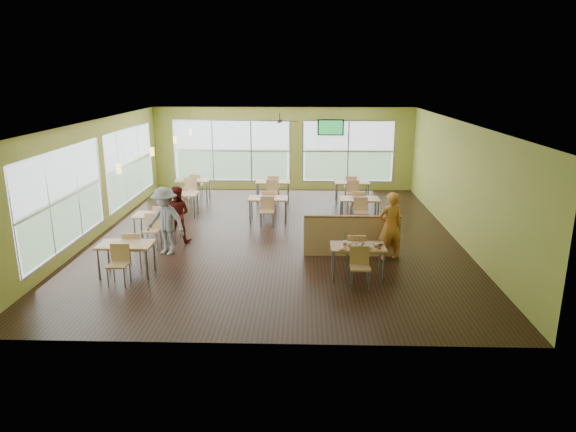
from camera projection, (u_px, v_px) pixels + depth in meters
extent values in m
plane|color=black|center=(275.00, 236.00, 14.49)|extent=(12.00, 12.00, 0.00)
plane|color=white|center=(275.00, 121.00, 13.63)|extent=(12.00, 12.00, 0.00)
cube|color=#B8B54A|center=(283.00, 149.00, 19.84)|extent=(10.00, 0.04, 3.20)
cube|color=#B8B54A|center=(255.00, 255.00, 8.29)|extent=(10.00, 0.04, 3.20)
cube|color=#B8B54A|center=(95.00, 179.00, 14.21)|extent=(0.04, 12.00, 3.20)
cube|color=#B8B54A|center=(459.00, 181.00, 13.92)|extent=(0.04, 12.00, 3.20)
cube|color=white|center=(63.00, 199.00, 12.30)|extent=(0.02, 4.50, 2.35)
cube|color=white|center=(131.00, 164.00, 17.12)|extent=(0.02, 4.50, 2.35)
cube|color=white|center=(232.00, 151.00, 19.90)|extent=(4.50, 0.02, 2.35)
cube|color=white|center=(348.00, 151.00, 19.77)|extent=(3.50, 0.02, 2.35)
cube|color=#B7BABC|center=(107.00, 218.00, 15.02)|extent=(0.04, 9.40, 0.05)
cube|color=#B7BABC|center=(290.00, 181.00, 20.14)|extent=(8.00, 0.04, 0.05)
cube|color=tan|center=(358.00, 247.00, 11.35)|extent=(1.20, 0.70, 0.04)
cube|color=brown|center=(358.00, 248.00, 11.36)|extent=(1.22, 0.71, 0.01)
cylinder|color=slate|center=(334.00, 267.00, 11.19)|extent=(0.05, 0.05, 0.71)
cylinder|color=slate|center=(384.00, 268.00, 11.15)|extent=(0.05, 0.05, 0.71)
cylinder|color=slate|center=(332.00, 258.00, 11.74)|extent=(0.05, 0.05, 0.71)
cylinder|color=slate|center=(380.00, 258.00, 11.71)|extent=(0.05, 0.05, 0.71)
cube|color=tan|center=(355.00, 250.00, 11.95)|extent=(0.42, 0.42, 0.04)
cube|color=tan|center=(355.00, 239.00, 12.08)|extent=(0.42, 0.04, 0.40)
cube|color=tan|center=(360.00, 268.00, 10.89)|extent=(0.42, 0.42, 0.04)
cube|color=tan|center=(361.00, 261.00, 10.65)|extent=(0.42, 0.04, 0.40)
cube|color=tan|center=(352.00, 236.00, 12.81)|extent=(2.40, 0.12, 1.00)
cube|color=brown|center=(352.00, 216.00, 12.67)|extent=(2.40, 0.14, 0.04)
cube|color=tan|center=(126.00, 244.00, 11.50)|extent=(1.20, 0.70, 0.04)
cube|color=brown|center=(126.00, 245.00, 11.51)|extent=(1.22, 0.71, 0.01)
cylinder|color=slate|center=(99.00, 264.00, 11.34)|extent=(0.05, 0.05, 0.71)
cylinder|color=slate|center=(147.00, 265.00, 11.31)|extent=(0.05, 0.05, 0.71)
cylinder|color=slate|center=(108.00, 255.00, 11.90)|extent=(0.05, 0.05, 0.71)
cylinder|color=slate|center=(154.00, 256.00, 11.86)|extent=(0.05, 0.05, 0.71)
cube|color=tan|center=(134.00, 248.00, 12.11)|extent=(0.42, 0.42, 0.04)
cube|color=tan|center=(136.00, 237.00, 12.23)|extent=(0.42, 0.04, 0.40)
cube|color=tan|center=(118.00, 265.00, 11.05)|extent=(0.42, 0.42, 0.04)
cube|color=tan|center=(114.00, 258.00, 10.80)|extent=(0.42, 0.04, 0.40)
cube|color=tan|center=(157.00, 215.00, 13.91)|extent=(1.20, 0.70, 0.04)
cube|color=brown|center=(157.00, 216.00, 13.91)|extent=(1.22, 0.71, 0.01)
cylinder|color=slate|center=(135.00, 231.00, 13.74)|extent=(0.05, 0.05, 0.71)
cylinder|color=slate|center=(175.00, 231.00, 13.71)|extent=(0.05, 0.05, 0.71)
cylinder|color=slate|center=(141.00, 225.00, 14.30)|extent=(0.05, 0.05, 0.71)
cylinder|color=slate|center=(180.00, 225.00, 14.27)|extent=(0.05, 0.05, 0.71)
cube|color=tan|center=(163.00, 219.00, 14.51)|extent=(0.42, 0.42, 0.04)
cube|color=tan|center=(164.00, 210.00, 14.64)|extent=(0.42, 0.04, 0.40)
cube|color=tan|center=(151.00, 231.00, 13.45)|extent=(0.42, 0.42, 0.04)
cube|color=tan|center=(149.00, 225.00, 13.21)|extent=(0.42, 0.04, 0.40)
cube|color=tan|center=(178.00, 194.00, 16.31)|extent=(1.20, 0.70, 0.04)
cube|color=brown|center=(178.00, 195.00, 16.32)|extent=(1.22, 0.71, 0.01)
cylinder|color=slate|center=(160.00, 207.00, 16.15)|extent=(0.05, 0.05, 0.71)
cylinder|color=slate|center=(194.00, 208.00, 16.12)|extent=(0.05, 0.05, 0.71)
cylinder|color=slate|center=(165.00, 203.00, 16.71)|extent=(0.05, 0.05, 0.71)
cylinder|color=slate|center=(198.00, 203.00, 16.68)|extent=(0.05, 0.05, 0.71)
cube|color=tan|center=(183.00, 198.00, 16.92)|extent=(0.42, 0.42, 0.04)
cube|color=tan|center=(184.00, 191.00, 17.04)|extent=(0.42, 0.04, 0.40)
cube|color=tan|center=(175.00, 207.00, 15.86)|extent=(0.42, 0.42, 0.04)
cube|color=tan|center=(173.00, 201.00, 15.62)|extent=(0.42, 0.04, 0.40)
cube|color=tan|center=(193.00, 180.00, 18.43)|extent=(1.20, 0.70, 0.04)
cube|color=brown|center=(193.00, 181.00, 18.44)|extent=(1.22, 0.71, 0.01)
cylinder|color=slate|center=(177.00, 192.00, 18.27)|extent=(0.05, 0.05, 0.71)
cylinder|color=slate|center=(207.00, 192.00, 18.24)|extent=(0.05, 0.05, 0.71)
cylinder|color=slate|center=(180.00, 188.00, 18.83)|extent=(0.05, 0.05, 0.71)
cylinder|color=slate|center=(210.00, 189.00, 18.80)|extent=(0.05, 0.05, 0.71)
cube|color=tan|center=(196.00, 184.00, 19.04)|extent=(0.42, 0.42, 0.04)
cube|color=tan|center=(197.00, 178.00, 19.16)|extent=(0.42, 0.04, 0.40)
cube|color=tan|center=(190.00, 191.00, 17.98)|extent=(0.42, 0.42, 0.04)
cube|color=tan|center=(188.00, 186.00, 17.74)|extent=(0.42, 0.04, 0.40)
cube|color=tan|center=(268.00, 198.00, 15.75)|extent=(1.20, 0.70, 0.04)
cube|color=brown|center=(268.00, 199.00, 15.76)|extent=(1.22, 0.71, 0.01)
cylinder|color=slate|center=(250.00, 212.00, 15.59)|extent=(0.05, 0.05, 0.71)
cylinder|color=slate|center=(285.00, 213.00, 15.55)|extent=(0.05, 0.05, 0.71)
cylinder|color=slate|center=(252.00, 208.00, 16.14)|extent=(0.05, 0.05, 0.71)
cylinder|color=slate|center=(286.00, 208.00, 16.11)|extent=(0.05, 0.05, 0.71)
cube|color=tan|center=(269.00, 203.00, 16.35)|extent=(0.42, 0.42, 0.04)
cube|color=tan|center=(270.00, 195.00, 16.48)|extent=(0.42, 0.04, 0.40)
cube|color=tan|center=(267.00, 212.00, 15.29)|extent=(0.42, 0.42, 0.04)
cube|color=tan|center=(266.00, 206.00, 15.05)|extent=(0.42, 0.04, 0.40)
cube|color=tan|center=(273.00, 182.00, 18.16)|extent=(1.20, 0.70, 0.04)
cube|color=brown|center=(273.00, 182.00, 18.16)|extent=(1.22, 0.71, 0.01)
cylinder|color=slate|center=(257.00, 194.00, 17.99)|extent=(0.05, 0.05, 0.71)
cylinder|color=slate|center=(288.00, 194.00, 17.96)|extent=(0.05, 0.05, 0.71)
cylinder|color=slate|center=(259.00, 190.00, 18.55)|extent=(0.05, 0.05, 0.71)
cylinder|color=slate|center=(288.00, 190.00, 18.52)|extent=(0.05, 0.05, 0.71)
cube|color=tan|center=(274.00, 186.00, 18.76)|extent=(0.42, 0.42, 0.04)
cube|color=tan|center=(274.00, 179.00, 18.88)|extent=(0.42, 0.04, 0.40)
cube|color=tan|center=(272.00, 193.00, 17.70)|extent=(0.42, 0.42, 0.04)
cube|color=tan|center=(272.00, 188.00, 17.46)|extent=(0.42, 0.04, 0.40)
cube|color=tan|center=(359.00, 199.00, 15.67)|extent=(1.20, 0.70, 0.04)
cube|color=brown|center=(359.00, 200.00, 15.67)|extent=(1.22, 0.71, 0.01)
cylinder|color=slate|center=(342.00, 213.00, 15.50)|extent=(0.05, 0.05, 0.71)
cylinder|color=slate|center=(378.00, 213.00, 15.47)|extent=(0.05, 0.05, 0.71)
cylinder|color=slate|center=(341.00, 208.00, 16.06)|extent=(0.05, 0.05, 0.71)
cylinder|color=slate|center=(375.00, 208.00, 16.03)|extent=(0.05, 0.05, 0.71)
cube|color=tan|center=(357.00, 203.00, 16.27)|extent=(0.42, 0.42, 0.04)
cube|color=tan|center=(357.00, 195.00, 16.40)|extent=(0.42, 0.04, 0.40)
cube|color=tan|center=(361.00, 212.00, 15.21)|extent=(0.42, 0.42, 0.04)
cube|color=tan|center=(362.00, 207.00, 14.97)|extent=(0.42, 0.04, 0.40)
cube|color=tan|center=(352.00, 182.00, 18.07)|extent=(1.20, 0.70, 0.04)
cube|color=brown|center=(352.00, 183.00, 18.08)|extent=(1.22, 0.71, 0.01)
cylinder|color=slate|center=(337.00, 194.00, 17.91)|extent=(0.05, 0.05, 0.71)
cylinder|color=slate|center=(368.00, 195.00, 17.88)|extent=(0.05, 0.05, 0.71)
cylinder|color=slate|center=(336.00, 191.00, 18.47)|extent=(0.05, 0.05, 0.71)
cylinder|color=slate|center=(366.00, 191.00, 18.44)|extent=(0.05, 0.05, 0.71)
cube|color=tan|center=(350.00, 187.00, 18.68)|extent=(0.42, 0.42, 0.04)
cube|color=tan|center=(350.00, 180.00, 18.80)|extent=(0.42, 0.04, 0.40)
cube|color=tan|center=(353.00, 193.00, 17.62)|extent=(0.42, 0.42, 0.04)
cube|color=tan|center=(354.00, 188.00, 17.38)|extent=(0.42, 0.04, 0.40)
cylinder|color=#2D2119|center=(117.00, 150.00, 10.93)|extent=(0.01, 0.01, 0.70)
cylinder|color=gold|center=(119.00, 169.00, 11.04)|extent=(0.11, 0.11, 0.22)
cylinder|color=#2D2119|center=(151.00, 136.00, 13.34)|extent=(0.01, 0.01, 0.70)
cylinder|color=gold|center=(152.00, 152.00, 13.45)|extent=(0.11, 0.11, 0.22)
cylinder|color=#2D2119|center=(174.00, 127.00, 15.75)|extent=(0.01, 0.01, 0.70)
cylinder|color=gold|center=(175.00, 140.00, 15.85)|extent=(0.11, 0.11, 0.22)
cylinder|color=#2D2119|center=(190.00, 120.00, 17.86)|extent=(0.01, 0.01, 0.70)
cylinder|color=gold|center=(190.00, 132.00, 17.97)|extent=(0.11, 0.11, 0.22)
cylinder|color=#2D2119|center=(280.00, 117.00, 16.55)|extent=(0.03, 0.03, 0.24)
cylinder|color=#2D2119|center=(280.00, 121.00, 16.59)|extent=(0.16, 0.16, 0.06)
cube|color=#2D2119|center=(291.00, 121.00, 16.58)|extent=(0.55, 0.10, 0.01)
cube|color=#2D2119|center=(280.00, 120.00, 16.93)|extent=(0.10, 0.55, 0.01)
cube|color=#2D2119|center=(269.00, 121.00, 16.60)|extent=(0.55, 0.10, 0.01)
cube|color=#2D2119|center=(279.00, 122.00, 16.25)|extent=(0.10, 0.55, 0.01)
cube|color=black|center=(331.00, 127.00, 19.46)|extent=(1.00, 0.06, 0.60)
cube|color=green|center=(331.00, 128.00, 19.43)|extent=(0.90, 0.01, 0.52)
imported|color=orange|center=(390.00, 226.00, 12.47)|extent=(0.72, 0.58, 1.70)
imported|color=#5B150E|center=(177.00, 214.00, 13.82)|extent=(0.79, 0.64, 1.54)
imported|color=slate|center=(165.00, 221.00, 12.85)|extent=(1.28, 1.02, 1.73)
cone|color=white|center=(345.00, 244.00, 11.25)|extent=(0.10, 0.10, 0.13)
cylinder|color=red|center=(345.00, 244.00, 11.25)|extent=(0.09, 0.09, 0.04)
cylinder|color=white|center=(345.00, 241.00, 11.23)|extent=(0.10, 0.10, 0.01)
cylinder|color=blue|center=(345.00, 236.00, 11.20)|extent=(0.02, 0.06, 0.24)
cone|color=white|center=(349.00, 246.00, 11.15)|extent=(0.10, 0.10, 0.13)
cylinder|color=red|center=(349.00, 245.00, 11.15)|extent=(0.09, 0.09, 0.04)
cylinder|color=white|center=(350.00, 242.00, 11.13)|extent=(0.11, 0.11, 0.01)
cylinder|color=yellow|center=(350.00, 237.00, 11.10)|extent=(0.03, 0.06, 0.24)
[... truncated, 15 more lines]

